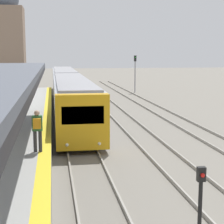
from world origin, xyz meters
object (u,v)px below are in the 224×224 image
at_px(train_near, 67,87).
at_px(signal_post_near, 200,198).
at_px(signal_mast_far, 135,69).
at_px(person_on_platform, 37,127).

height_order(train_near, signal_post_near, train_near).
distance_m(signal_post_near, signal_mast_far, 37.49).
bearing_deg(signal_mast_far, train_near, -129.59).
bearing_deg(person_on_platform, signal_mast_far, 70.64).
height_order(train_near, signal_mast_far, signal_mast_far).
distance_m(train_near, signal_post_near, 26.42).
xyz_separation_m(person_on_platform, signal_mast_far, (10.70, 30.46, 0.99)).
relative_size(train_near, signal_post_near, 17.10).
distance_m(train_near, signal_mast_far, 13.74).
bearing_deg(signal_post_near, signal_mast_far, 79.90).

